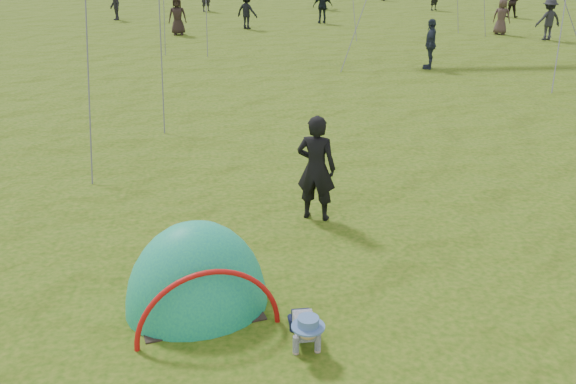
{
  "coord_description": "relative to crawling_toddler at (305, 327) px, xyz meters",
  "views": [
    {
      "loc": [
        -1.69,
        -6.32,
        4.8
      ],
      "look_at": [
        -0.94,
        2.65,
        1.0
      ],
      "focal_mm": 40.0,
      "sensor_mm": 36.0,
      "label": 1
    }
  ],
  "objects": [
    {
      "name": "ground",
      "position": [
        0.94,
        -0.15,
        -0.28
      ],
      "size": [
        140.0,
        140.0,
        0.0
      ],
      "primitive_type": "plane",
      "color": "#21490A"
    },
    {
      "name": "standing_adult",
      "position": [
        0.58,
        3.67,
        0.65
      ],
      "size": [
        0.79,
        0.66,
        1.86
      ],
      "primitive_type": "imported",
      "rotation": [
        0.0,
        0.0,
        2.77
      ],
      "color": "black",
      "rests_on": "ground"
    },
    {
      "name": "crowd_person_14",
      "position": [
        3.81,
        26.96,
        0.58
      ],
      "size": [
        1.02,
        0.46,
        1.71
      ],
      "primitive_type": "imported",
      "rotation": [
        0.0,
        0.0,
        3.18
      ],
      "color": "black",
      "rests_on": "ground"
    },
    {
      "name": "crowd_person_4",
      "position": [
        -3.28,
        23.89,
        0.56
      ],
      "size": [
        0.82,
        0.54,
        1.68
      ],
      "primitive_type": "imported",
      "rotation": [
        0.0,
        0.0,
        6.28
      ],
      "color": "black",
      "rests_on": "ground"
    },
    {
      "name": "crowd_person_16",
      "position": [
        11.53,
        22.79,
        0.53
      ],
      "size": [
        0.94,
        0.87,
        1.61
      ],
      "primitive_type": "imported",
      "rotation": [
        0.0,
        0.0,
        2.53
      ],
      "color": "#43322F",
      "rests_on": "ground"
    },
    {
      "name": "crowd_person_13",
      "position": [
        14.33,
        28.35,
        0.58
      ],
      "size": [
        1.05,
        1.0,
        1.72
      ],
      "primitive_type": "imported",
      "rotation": [
        0.0,
        0.0,
        2.56
      ],
      "color": "black",
      "rests_on": "ground"
    },
    {
      "name": "crawling_toddler",
      "position": [
        0.0,
        0.0,
        0.0
      ],
      "size": [
        0.55,
        0.75,
        0.56
      ],
      "primitive_type": null,
      "rotation": [
        0.0,
        0.0,
        0.05
      ],
      "color": "black",
      "rests_on": "ground"
    },
    {
      "name": "crowd_person_3",
      "position": [
        -0.07,
        25.45,
        0.56
      ],
      "size": [
        1.25,
        1.12,
        1.68
      ],
      "primitive_type": "imported",
      "rotation": [
        0.0,
        0.0,
        2.55
      ],
      "color": "black",
      "rests_on": "ground"
    },
    {
      "name": "crowd_person_15",
      "position": [
        -6.95,
        29.04,
        0.54
      ],
      "size": [
        1.05,
        1.22,
        1.64
      ],
      "primitive_type": "imported",
      "rotation": [
        0.0,
        0.0,
        5.22
      ],
      "color": "black",
      "rests_on": "ground"
    },
    {
      "name": "crowd_person_9",
      "position": [
        12.97,
        21.15,
        0.6
      ],
      "size": [
        1.21,
        0.79,
        1.77
      ],
      "primitive_type": "imported",
      "rotation": [
        0.0,
        0.0,
        3.26
      ],
      "color": "black",
      "rests_on": "ground"
    },
    {
      "name": "popup_tent",
      "position": [
        -1.35,
        0.99,
        -0.28
      ],
      "size": [
        2.25,
        2.02,
        2.48
      ],
      "primitive_type": "ellipsoid",
      "rotation": [
        0.0,
        0.0,
        0.26
      ],
      "color": "#148080",
      "rests_on": "ground"
    },
    {
      "name": "crowd_person_2",
      "position": [
        6.11,
        15.72,
        0.58
      ],
      "size": [
        0.72,
        1.09,
        1.72
      ],
      "primitive_type": "imported",
      "rotation": [
        0.0,
        0.0,
        4.39
      ],
      "color": "#242C3C",
      "rests_on": "ground"
    }
  ]
}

